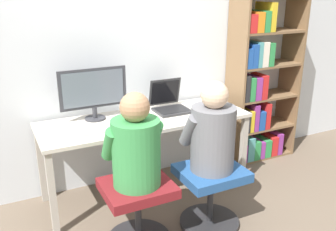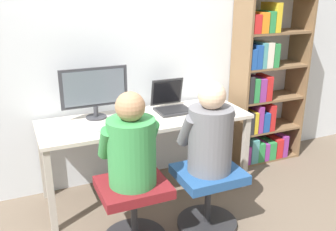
% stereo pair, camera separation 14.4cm
% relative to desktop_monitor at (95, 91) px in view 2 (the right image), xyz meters
% --- Properties ---
extents(ground_plane, '(14.00, 14.00, 0.00)m').
position_rel_desktop_monitor_xyz_m(ground_plane, '(0.39, -0.47, -0.95)').
color(ground_plane, brown).
extents(wall_back, '(10.00, 0.05, 2.60)m').
position_rel_desktop_monitor_xyz_m(wall_back, '(0.39, 0.21, 0.35)').
color(wall_back, silver).
rests_on(wall_back, ground_plane).
extents(desk, '(1.79, 0.62, 0.71)m').
position_rel_desktop_monitor_xyz_m(desk, '(0.39, -0.16, -0.32)').
color(desk, beige).
rests_on(desk, ground_plane).
extents(desktop_monitor, '(0.56, 0.17, 0.44)m').
position_rel_desktop_monitor_xyz_m(desktop_monitor, '(0.00, 0.00, 0.00)').
color(desktop_monitor, '#333338').
rests_on(desktop_monitor, desk).
extents(laptop, '(0.30, 0.32, 0.27)m').
position_rel_desktop_monitor_xyz_m(laptop, '(0.67, -0.06, -0.18)').
color(laptop, '#2D2D30').
rests_on(laptop, desk).
extents(keyboard, '(0.42, 0.15, 0.03)m').
position_rel_desktop_monitor_xyz_m(keyboard, '(-0.01, -0.28, -0.23)').
color(keyboard, '#B2B2B7').
rests_on(keyboard, desk).
extents(computer_mouse_by_keyboard, '(0.07, 0.11, 0.04)m').
position_rel_desktop_monitor_xyz_m(computer_mouse_by_keyboard, '(0.27, -0.29, -0.22)').
color(computer_mouse_by_keyboard, '#99999E').
rests_on(computer_mouse_by_keyboard, desk).
extents(office_chair_left, '(0.48, 0.47, 0.48)m').
position_rel_desktop_monitor_xyz_m(office_chair_left, '(0.06, -0.79, -0.66)').
color(office_chair_left, '#262628').
rests_on(office_chair_left, ground_plane).
extents(office_chair_right, '(0.48, 0.47, 0.48)m').
position_rel_desktop_monitor_xyz_m(office_chair_right, '(0.64, -0.83, -0.66)').
color(office_chair_right, '#262628').
rests_on(office_chair_right, ground_plane).
extents(person_at_monitor, '(0.40, 0.34, 0.66)m').
position_rel_desktop_monitor_xyz_m(person_at_monitor, '(0.06, -0.78, -0.19)').
color(person_at_monitor, '#388C47').
rests_on(person_at_monitor, office_chair_left).
extents(person_at_laptop, '(0.40, 0.34, 0.67)m').
position_rel_desktop_monitor_xyz_m(person_at_laptop, '(0.64, -0.82, -0.18)').
color(person_at_laptop, slate).
rests_on(person_at_laptop, office_chair_right).
extents(bookshelf, '(0.74, 0.32, 1.69)m').
position_rel_desktop_monitor_xyz_m(bookshelf, '(1.71, -0.01, -0.18)').
color(bookshelf, brown).
rests_on(bookshelf, ground_plane).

